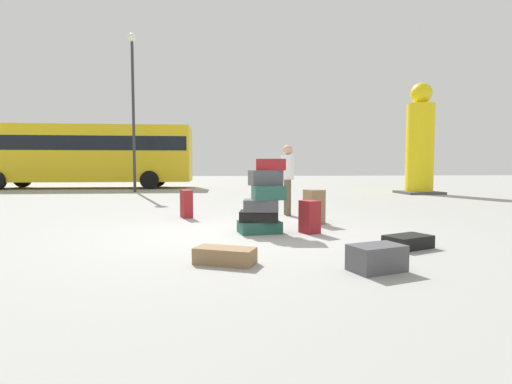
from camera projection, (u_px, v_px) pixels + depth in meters
The scene contains 12 objects.
ground_plane at pixel (241, 233), 6.45m from camera, with size 80.00×80.00×0.00m, color #9E9E99.
suitcase_tower at pixel (263, 201), 6.45m from camera, with size 0.83×0.61×1.23m.
suitcase_brown_upright_blue at pixel (314, 207), 7.51m from camera, with size 0.31×0.34×0.66m, color olive.
suitcase_maroon_left_side at pixel (186, 204), 8.38m from camera, with size 0.20×0.34×0.60m, color maroon.
suitcase_charcoal_foreground_near at pixel (377, 258), 4.11m from camera, with size 0.56×0.35×0.28m, color #4C4C51.
suitcase_black_foreground_far at pixel (408, 242), 5.27m from camera, with size 0.62×0.38×0.17m, color black.
suitcase_brown_white_trunk at pixel (225, 256), 4.41m from camera, with size 0.68×0.31×0.18m, color olive.
suitcase_maroon_right_side at pixel (310, 217), 6.46m from camera, with size 0.24×0.29×0.54m, color maroon.
person_bearded_onlooker at pixel (288, 173), 8.75m from camera, with size 0.30×0.34×1.58m.
yellow_dummy_statue at pixel (420, 145), 15.78m from camera, with size 1.52×1.52×4.46m.
parked_bus at pixel (82, 152), 19.85m from camera, with size 10.94×2.82×3.15m.
lamp_post at pixel (133, 91), 16.70m from camera, with size 0.36×0.36×6.76m.
Camera 1 is at (-0.41, -6.38, 1.10)m, focal length 27.38 mm.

